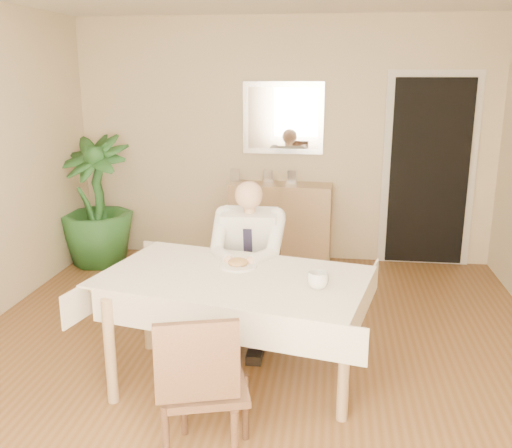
# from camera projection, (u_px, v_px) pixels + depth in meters

# --- Properties ---
(room) EXTENTS (5.00, 5.02, 2.60)m
(room) POSITION_uv_depth(u_px,v_px,m) (249.00, 187.00, 3.76)
(room) COLOR brown
(room) RESTS_ON ground
(window) EXTENTS (1.34, 0.04, 1.44)m
(window) POSITION_uv_depth(u_px,v_px,m) (98.00, 327.00, 1.35)
(window) COLOR beige
(window) RESTS_ON room
(doorway) EXTENTS (0.96, 0.07, 2.10)m
(doorway) POSITION_uv_depth(u_px,v_px,m) (429.00, 173.00, 5.99)
(doorway) COLOR beige
(doorway) RESTS_ON ground
(mirror) EXTENTS (0.86, 0.04, 0.76)m
(mirror) POSITION_uv_depth(u_px,v_px,m) (283.00, 118.00, 6.05)
(mirror) COLOR silver
(mirror) RESTS_ON room
(dining_table) EXTENTS (1.93, 1.37, 0.75)m
(dining_table) POSITION_uv_depth(u_px,v_px,m) (234.00, 288.00, 3.72)
(dining_table) COLOR tan
(dining_table) RESTS_ON ground
(chair_far) EXTENTS (0.49, 0.49, 0.92)m
(chair_far) POSITION_uv_depth(u_px,v_px,m) (253.00, 265.00, 4.60)
(chair_far) COLOR #452E1F
(chair_far) RESTS_ON ground
(chair_near) EXTENTS (0.52, 0.53, 0.88)m
(chair_near) POSITION_uv_depth(u_px,v_px,m) (203.00, 383.00, 2.91)
(chair_near) COLOR #452E1F
(chair_near) RESTS_ON ground
(seated_man) EXTENTS (0.48, 0.72, 1.24)m
(seated_man) POSITION_uv_depth(u_px,v_px,m) (247.00, 256.00, 4.28)
(seated_man) COLOR white
(seated_man) RESTS_ON ground
(plate) EXTENTS (0.26, 0.26, 0.02)m
(plate) POSITION_uv_depth(u_px,v_px,m) (238.00, 265.00, 3.87)
(plate) COLOR white
(plate) RESTS_ON dining_table
(food) EXTENTS (0.14, 0.14, 0.06)m
(food) POSITION_uv_depth(u_px,v_px,m) (238.00, 262.00, 3.86)
(food) COLOR olive
(food) RESTS_ON dining_table
(knife) EXTENTS (0.01, 0.13, 0.01)m
(knife) POSITION_uv_depth(u_px,v_px,m) (243.00, 266.00, 3.80)
(knife) COLOR silver
(knife) RESTS_ON dining_table
(fork) EXTENTS (0.01, 0.13, 0.01)m
(fork) POSITION_uv_depth(u_px,v_px,m) (231.00, 266.00, 3.81)
(fork) COLOR silver
(fork) RESTS_ON dining_table
(coffee_mug) EXTENTS (0.14, 0.14, 0.10)m
(coffee_mug) POSITION_uv_depth(u_px,v_px,m) (318.00, 280.00, 3.47)
(coffee_mug) COLOR white
(coffee_mug) RESTS_ON dining_table
(sideboard) EXTENTS (1.10, 0.41, 0.87)m
(sideboard) POSITION_uv_depth(u_px,v_px,m) (281.00, 223.00, 6.20)
(sideboard) COLOR tan
(sideboard) RESTS_ON ground
(photo_frame_left) EXTENTS (0.10, 0.02, 0.14)m
(photo_frame_left) POSITION_uv_depth(u_px,v_px,m) (235.00, 175.00, 6.20)
(photo_frame_left) COLOR silver
(photo_frame_left) RESTS_ON sideboard
(photo_frame_center) EXTENTS (0.10, 0.02, 0.14)m
(photo_frame_center) POSITION_uv_depth(u_px,v_px,m) (268.00, 177.00, 6.13)
(photo_frame_center) COLOR silver
(photo_frame_center) RESTS_ON sideboard
(photo_frame_right) EXTENTS (0.10, 0.02, 0.14)m
(photo_frame_right) POSITION_uv_depth(u_px,v_px,m) (292.00, 177.00, 6.11)
(photo_frame_right) COLOR silver
(photo_frame_right) RESTS_ON sideboard
(potted_palm) EXTENTS (0.91, 0.91, 1.38)m
(potted_palm) POSITION_uv_depth(u_px,v_px,m) (96.00, 201.00, 6.07)
(potted_palm) COLOR #1E4C1E
(potted_palm) RESTS_ON ground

